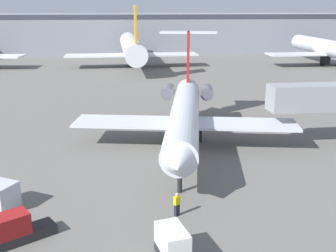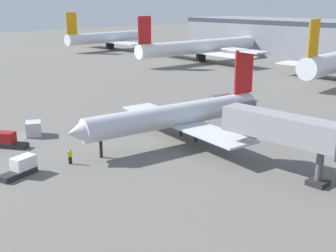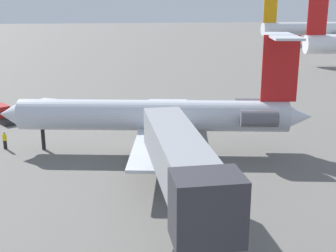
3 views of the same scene
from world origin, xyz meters
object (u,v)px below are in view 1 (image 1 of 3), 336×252
object	(u,v)px
baggage_tug_lead	(174,249)
parked_airliner_east_mid	(327,48)
baggage_tug_trailing	(14,230)
regional_jet	(185,112)
ground_crew_marshaller	(177,204)
parked_airliner_centre	(132,47)

from	to	relation	value
baggage_tug_lead	parked_airliner_east_mid	xyz separation A→B (m)	(42.92, 73.69, 3.31)
baggage_tug_trailing	parked_airliner_east_mid	distance (m)	88.13
regional_jet	baggage_tug_trailing	distance (m)	21.40
regional_jet	ground_crew_marshaller	size ratio (longest dim) A/B	17.10
baggage_tug_lead	baggage_tug_trailing	distance (m)	9.87
baggage_tug_trailing	parked_airliner_east_mid	xyz separation A→B (m)	(52.36, 70.81, 3.31)
baggage_tug_trailing	parked_airliner_east_mid	world-z (taller)	parked_airliner_east_mid
ground_crew_marshaller	baggage_tug_trailing	bearing A→B (deg)	-166.57
regional_jet	ground_crew_marshaller	distance (m)	15.17
regional_jet	baggage_tug_trailing	world-z (taller)	regional_jet
parked_airliner_centre	baggage_tug_lead	bearing A→B (deg)	-88.34
baggage_tug_trailing	parked_airliner_centre	world-z (taller)	parked_airliner_centre
ground_crew_marshaller	baggage_tug_lead	distance (m)	5.35
parked_airliner_east_mid	baggage_tug_trailing	bearing A→B (deg)	-126.48
baggage_tug_trailing	parked_airliner_centre	size ratio (longest dim) A/B	0.11
ground_crew_marshaller	baggage_tug_trailing	size ratio (longest dim) A/B	0.41
regional_jet	baggage_tug_trailing	size ratio (longest dim) A/B	7.04
regional_jet	ground_crew_marshaller	xyz separation A→B (m)	(-2.36, -14.75, -2.66)
parked_airliner_east_mid	baggage_tug_lead	bearing A→B (deg)	-120.22
baggage_tug_lead	baggage_tug_trailing	world-z (taller)	same
regional_jet	baggage_tug_lead	distance (m)	20.46
regional_jet	baggage_tug_trailing	xyz separation A→B (m)	(-12.49, -17.17, -2.68)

